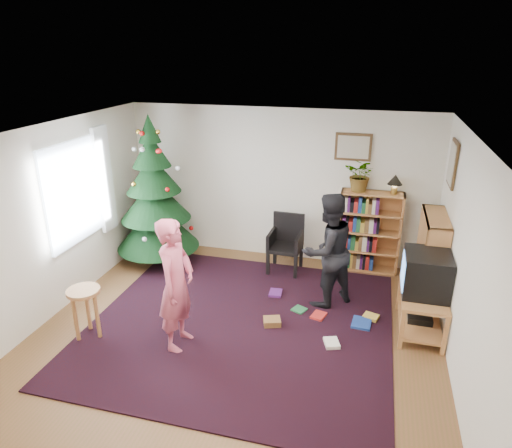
% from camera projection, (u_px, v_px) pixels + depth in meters
% --- Properties ---
extents(floor, '(5.00, 5.00, 0.00)m').
position_uv_depth(floor, '(234.00, 337.00, 5.67)').
color(floor, brown).
rests_on(floor, ground).
extents(ceiling, '(5.00, 5.00, 0.00)m').
position_uv_depth(ceiling, '(230.00, 137.00, 4.76)').
color(ceiling, white).
rests_on(ceiling, wall_back).
extents(wall_back, '(5.00, 0.02, 2.50)m').
position_uv_depth(wall_back, '(279.00, 185.00, 7.46)').
color(wall_back, silver).
rests_on(wall_back, floor).
extents(wall_front, '(5.00, 0.02, 2.50)m').
position_uv_depth(wall_front, '(116.00, 398.00, 2.96)').
color(wall_front, silver).
rests_on(wall_front, floor).
extents(wall_left, '(0.02, 5.00, 2.50)m').
position_uv_depth(wall_left, '(46.00, 225.00, 5.81)').
color(wall_left, silver).
rests_on(wall_left, floor).
extents(wall_right, '(0.02, 5.00, 2.50)m').
position_uv_depth(wall_right, '(468.00, 272.00, 4.62)').
color(wall_right, silver).
rests_on(wall_right, floor).
extents(rug, '(3.80, 3.60, 0.02)m').
position_uv_depth(rug, '(241.00, 323.00, 5.94)').
color(rug, black).
rests_on(rug, floor).
extents(window_pane, '(0.04, 1.20, 1.40)m').
position_uv_depth(window_pane, '(74.00, 193.00, 6.25)').
color(window_pane, silver).
rests_on(window_pane, wall_left).
extents(curtain, '(0.06, 0.35, 1.60)m').
position_uv_depth(curtain, '(105.00, 180.00, 6.87)').
color(curtain, white).
rests_on(curtain, wall_left).
extents(picture_back, '(0.55, 0.03, 0.42)m').
position_uv_depth(picture_back, '(353.00, 147.00, 6.91)').
color(picture_back, '#4C3319').
rests_on(picture_back, wall_back).
extents(picture_right, '(0.03, 0.50, 0.60)m').
position_uv_depth(picture_right, '(453.00, 164.00, 5.94)').
color(picture_right, '#4C3319').
rests_on(picture_right, wall_right).
extents(christmas_tree, '(1.34, 1.34, 2.43)m').
position_uv_depth(christmas_tree, '(155.00, 203.00, 7.35)').
color(christmas_tree, '#3F2816').
rests_on(christmas_tree, rug).
extents(bookshelf_back, '(0.95, 0.30, 1.30)m').
position_uv_depth(bookshelf_back, '(369.00, 231.00, 7.17)').
color(bookshelf_back, '#B57540').
rests_on(bookshelf_back, floor).
extents(bookshelf_right, '(0.30, 0.95, 1.30)m').
position_uv_depth(bookshelf_right, '(430.00, 260.00, 6.21)').
color(bookshelf_right, '#B57540').
rests_on(bookshelf_right, floor).
extents(tv_stand, '(0.54, 0.97, 0.55)m').
position_uv_depth(tv_stand, '(421.00, 307.00, 5.71)').
color(tv_stand, '#B57540').
rests_on(tv_stand, floor).
extents(crt_tv, '(0.55, 0.59, 0.52)m').
position_uv_depth(crt_tv, '(426.00, 273.00, 5.53)').
color(crt_tv, black).
rests_on(crt_tv, tv_stand).
extents(armchair, '(0.52, 0.52, 0.92)m').
position_uv_depth(armchair, '(286.00, 241.00, 7.25)').
color(armchair, black).
rests_on(armchair, rug).
extents(stool, '(0.40, 0.40, 0.66)m').
position_uv_depth(stool, '(85.00, 300.00, 5.51)').
color(stool, '#B57540').
rests_on(stool, floor).
extents(person_standing, '(0.40, 0.60, 1.63)m').
position_uv_depth(person_standing, '(176.00, 285.00, 5.25)').
color(person_standing, '#C95067').
rests_on(person_standing, rug).
extents(person_by_chair, '(0.99, 0.99, 1.62)m').
position_uv_depth(person_by_chair, '(327.00, 251.00, 6.14)').
color(person_by_chair, black).
rests_on(person_by_chair, rug).
extents(potted_plant, '(0.58, 0.54, 0.51)m').
position_uv_depth(potted_plant, '(361.00, 175.00, 6.89)').
color(potted_plant, gray).
rests_on(potted_plant, bookshelf_back).
extents(table_lamp, '(0.22, 0.22, 0.30)m').
position_uv_depth(table_lamp, '(395.00, 181.00, 6.80)').
color(table_lamp, '#A57F33').
rests_on(table_lamp, bookshelf_back).
extents(floor_clutter, '(1.56, 1.20, 0.08)m').
position_uv_depth(floor_clutter, '(318.00, 317.00, 6.03)').
color(floor_clutter, '#A51E19').
rests_on(floor_clutter, rug).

